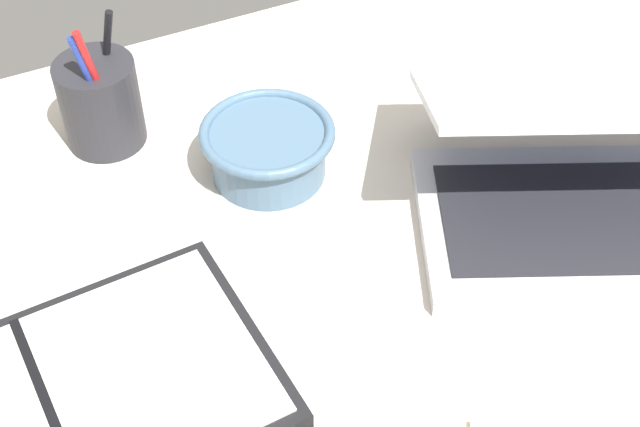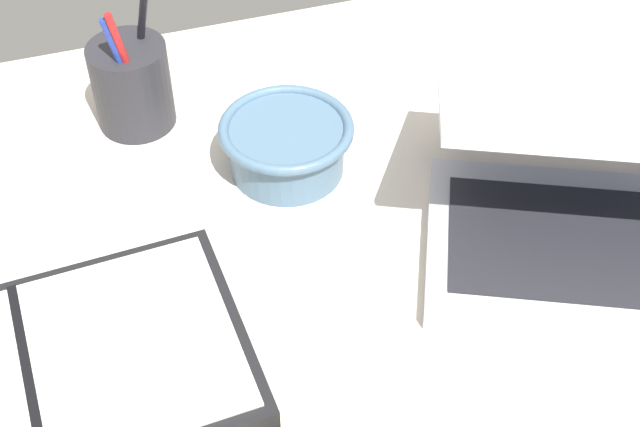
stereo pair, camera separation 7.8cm
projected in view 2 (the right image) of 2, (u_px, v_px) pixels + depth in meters
desk_top at (392, 320)px, 80.14cm from camera, size 140.00×100.00×2.00cm
laptop at (609, 207)px, 82.34cm from camera, size 40.94×37.83×15.76cm
bowl at (287, 144)px, 90.70cm from camera, size 13.77×13.77×5.95cm
pen_cup at (132, 85)px, 95.06cm from camera, size 8.39×8.39×15.34cm
planner at (33, 387)px, 71.67cm from camera, size 36.02×22.74×4.02cm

